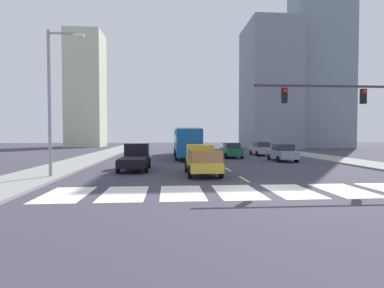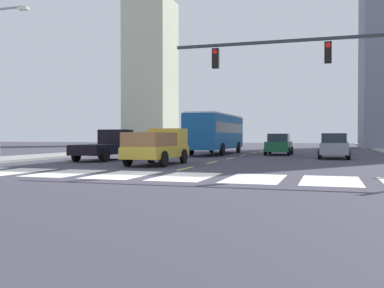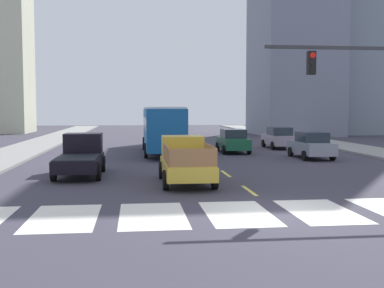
# 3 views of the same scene
# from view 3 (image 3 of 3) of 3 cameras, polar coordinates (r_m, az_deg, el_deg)

# --- Properties ---
(ground_plane) EXTENTS (160.00, 160.00, 0.00)m
(ground_plane) POSITION_cam_3_polar(r_m,az_deg,el_deg) (15.46, 10.22, -7.90)
(ground_plane) COLOR #3A3744
(sidewalk_right) EXTENTS (3.88, 110.00, 0.15)m
(sidewalk_right) POSITION_cam_3_polar(r_m,az_deg,el_deg) (36.94, 21.40, -0.98)
(sidewalk_right) COLOR gray
(sidewalk_right) RESTS_ON ground
(sidewalk_left) EXTENTS (3.88, 110.00, 0.15)m
(sidewalk_left) POSITION_cam_3_polar(r_m,az_deg,el_deg) (33.70, -21.28, -1.45)
(sidewalk_left) COLOR gray
(sidewalk_left) RESTS_ON ground
(crosswalk_stripe_1) EXTENTS (1.99, 3.73, 0.01)m
(crosswalk_stripe_1) POSITION_cam_3_polar(r_m,az_deg,el_deg) (14.96, -14.87, -8.36)
(crosswalk_stripe_1) COLOR silver
(crosswalk_stripe_1) RESTS_ON ground
(crosswalk_stripe_2) EXTENTS (1.99, 3.73, 0.01)m
(crosswalk_stripe_2) POSITION_cam_3_polar(r_m,az_deg,el_deg) (14.82, -4.66, -8.36)
(crosswalk_stripe_2) COLOR silver
(crosswalk_stripe_2) RESTS_ON ground
(crosswalk_stripe_3) EXTENTS (1.99, 3.73, 0.01)m
(crosswalk_stripe_3) POSITION_cam_3_polar(r_m,az_deg,el_deg) (15.13, 5.42, -8.09)
(crosswalk_stripe_3) COLOR silver
(crosswalk_stripe_3) RESTS_ON ground
(crosswalk_stripe_4) EXTENTS (1.99, 3.73, 0.01)m
(crosswalk_stripe_4) POSITION_cam_3_polar(r_m,az_deg,el_deg) (15.88, 14.80, -7.63)
(crosswalk_stripe_4) COLOR silver
(crosswalk_stripe_4) RESTS_ON ground
(lane_dash_0) EXTENTS (0.16, 2.40, 0.01)m
(lane_dash_0) POSITION_cam_3_polar(r_m,az_deg,el_deg) (19.25, 6.75, -5.46)
(lane_dash_0) COLOR #E0D051
(lane_dash_0) RESTS_ON ground
(lane_dash_1) EXTENTS (0.16, 2.40, 0.01)m
(lane_dash_1) POSITION_cam_3_polar(r_m,az_deg,el_deg) (24.09, 3.99, -3.49)
(lane_dash_1) COLOR #E0D051
(lane_dash_1) RESTS_ON ground
(lane_dash_2) EXTENTS (0.16, 2.40, 0.01)m
(lane_dash_2) POSITION_cam_3_polar(r_m,az_deg,el_deg) (28.98, 2.16, -2.18)
(lane_dash_2) COLOR #E0D051
(lane_dash_2) RESTS_ON ground
(lane_dash_3) EXTENTS (0.16, 2.40, 0.01)m
(lane_dash_3) POSITION_cam_3_polar(r_m,az_deg,el_deg) (33.90, 0.86, -1.25)
(lane_dash_3) COLOR #E0D051
(lane_dash_3) RESTS_ON ground
(lane_dash_4) EXTENTS (0.16, 2.40, 0.01)m
(lane_dash_4) POSITION_cam_3_polar(r_m,az_deg,el_deg) (38.84, -0.11, -0.56)
(lane_dash_4) COLOR #E0D051
(lane_dash_4) RESTS_ON ground
(lane_dash_5) EXTENTS (0.16, 2.40, 0.01)m
(lane_dash_5) POSITION_cam_3_polar(r_m,az_deg,el_deg) (43.80, -0.85, -0.02)
(lane_dash_5) COLOR #E0D051
(lane_dash_5) RESTS_ON ground
(lane_dash_6) EXTENTS (0.16, 2.40, 0.01)m
(lane_dash_6) POSITION_cam_3_polar(r_m,az_deg,el_deg) (48.76, -1.45, 0.41)
(lane_dash_6) COLOR #E0D051
(lane_dash_6) RESTS_ON ground
(lane_dash_7) EXTENTS (0.16, 2.40, 0.01)m
(lane_dash_7) POSITION_cam_3_polar(r_m,az_deg,el_deg) (53.74, -1.94, 0.76)
(lane_dash_7) COLOR #E0D051
(lane_dash_7) RESTS_ON ground
(pickup_stakebed) EXTENTS (2.18, 5.20, 1.96)m
(pickup_stakebed) POSITION_cam_3_polar(r_m,az_deg,el_deg) (21.20, -0.81, -1.99)
(pickup_stakebed) COLOR gold
(pickup_stakebed) RESTS_ON ground
(pickup_dark) EXTENTS (2.18, 5.20, 1.96)m
(pickup_dark) POSITION_cam_3_polar(r_m,az_deg,el_deg) (24.20, -12.92, -1.36)
(pickup_dark) COLOR black
(pickup_dark) RESTS_ON ground
(city_bus) EXTENTS (2.72, 10.80, 3.32)m
(city_bus) POSITION_cam_3_polar(r_m,az_deg,el_deg) (34.44, -3.49, 2.08)
(city_bus) COLOR #145393
(city_bus) RESTS_ON ground
(sedan_near_left) EXTENTS (2.02, 4.40, 1.72)m
(sedan_near_left) POSITION_cam_3_polar(r_m,az_deg,el_deg) (32.15, 13.82, -0.14)
(sedan_near_left) COLOR gray
(sedan_near_left) RESTS_ON ground
(sedan_far) EXTENTS (2.02, 4.40, 1.72)m
(sedan_far) POSITION_cam_3_polar(r_m,az_deg,el_deg) (39.76, 10.19, 0.72)
(sedan_far) COLOR #95869B
(sedan_far) RESTS_ON ground
(sedan_near_right) EXTENTS (2.02, 4.40, 1.72)m
(sedan_near_right) POSITION_cam_3_polar(r_m,az_deg,el_deg) (35.53, 4.83, 0.37)
(sedan_near_right) COLOR #175934
(sedan_near_right) RESTS_ON ground
(block_mid_left) EXTENTS (7.26, 7.64, 24.15)m
(block_mid_left) POSITION_cam_3_polar(r_m,az_deg,el_deg) (70.05, -21.59, 11.16)
(block_mid_left) COLOR beige
(block_mid_left) RESTS_ON ground
(block_mid_right) EXTENTS (9.06, 11.84, 23.55)m
(block_mid_right) POSITION_cam_3_polar(r_m,az_deg,el_deg) (61.79, 11.86, 12.06)
(block_mid_right) COLOR slate
(block_mid_right) RESTS_ON ground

